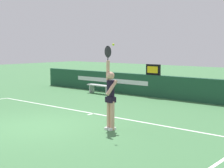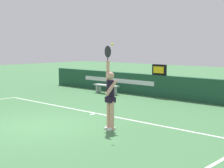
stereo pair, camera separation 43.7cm
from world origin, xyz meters
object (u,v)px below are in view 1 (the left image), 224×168
courtside_bench_near (100,87)px  tennis_ball (113,45)px  tennis_player (110,95)px  speed_display (153,70)px

courtside_bench_near → tennis_ball: bearing=-45.1°
tennis_player → speed_display: bearing=112.5°
tennis_player → courtside_bench_near: (-5.10, 5.19, -0.66)m
speed_display → tennis_player: size_ratio=0.31×
tennis_ball → courtside_bench_near: (-5.44, 5.46, -2.10)m
courtside_bench_near → speed_display: bearing=18.5°
speed_display → tennis_player: 6.56m
speed_display → tennis_ball: (2.84, -6.33, 1.15)m
tennis_ball → tennis_player: bearing=140.8°
tennis_ball → courtside_bench_near: size_ratio=0.04×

